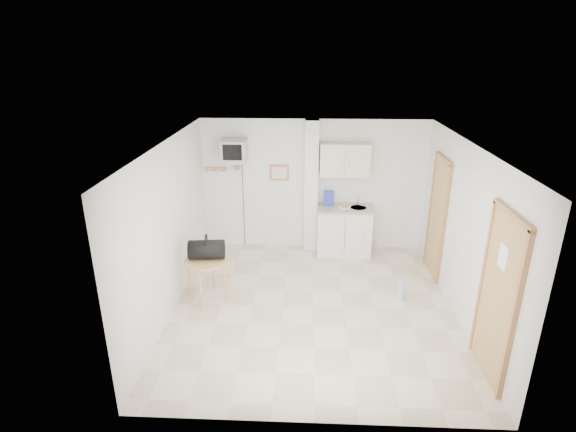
{
  "coord_description": "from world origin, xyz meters",
  "views": [
    {
      "loc": [
        -0.11,
        -5.91,
        3.72
      ],
      "look_at": [
        -0.41,
        0.6,
        1.25
      ],
      "focal_mm": 28.0,
      "sensor_mm": 36.0,
      "label": 1
    }
  ],
  "objects_px": {
    "crt_television": "(234,152)",
    "round_table": "(206,264)",
    "water_bottle": "(401,290)",
    "duffel_bag": "(207,249)"
  },
  "relations": [
    {
      "from": "round_table",
      "to": "water_bottle",
      "type": "distance_m",
      "value": 3.05
    },
    {
      "from": "round_table",
      "to": "water_bottle",
      "type": "height_order",
      "value": "round_table"
    },
    {
      "from": "water_bottle",
      "to": "duffel_bag",
      "type": "bearing_deg",
      "value": -178.92
    },
    {
      "from": "crt_television",
      "to": "water_bottle",
      "type": "distance_m",
      "value": 3.75
    },
    {
      "from": "round_table",
      "to": "duffel_bag",
      "type": "height_order",
      "value": "duffel_bag"
    },
    {
      "from": "crt_television",
      "to": "water_bottle",
      "type": "bearing_deg",
      "value": -31.51
    },
    {
      "from": "crt_television",
      "to": "water_bottle",
      "type": "xyz_separation_m",
      "value": [
        2.82,
        -1.73,
        -1.78
      ]
    },
    {
      "from": "crt_television",
      "to": "round_table",
      "type": "distance_m",
      "value": 2.28
    },
    {
      "from": "water_bottle",
      "to": "round_table",
      "type": "bearing_deg",
      "value": -178.11
    },
    {
      "from": "round_table",
      "to": "water_bottle",
      "type": "relative_size",
      "value": 1.9
    }
  ]
}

